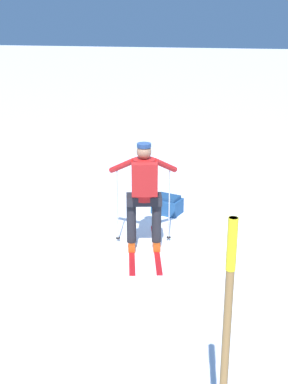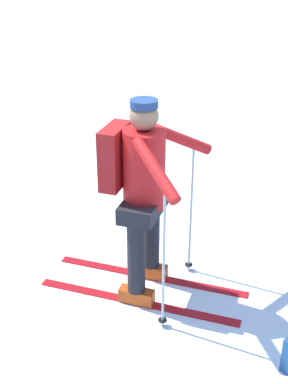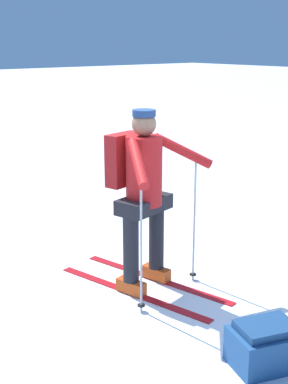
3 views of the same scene
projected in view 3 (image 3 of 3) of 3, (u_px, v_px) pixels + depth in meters
ground_plane at (168, 300)px, 4.99m from camera, size 80.00×80.00×0.00m
skier at (142, 187)px, 5.02m from camera, size 1.09×1.86×1.74m
dropped_backpack at (265, 346)px, 3.95m from camera, size 0.60×0.52×0.34m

